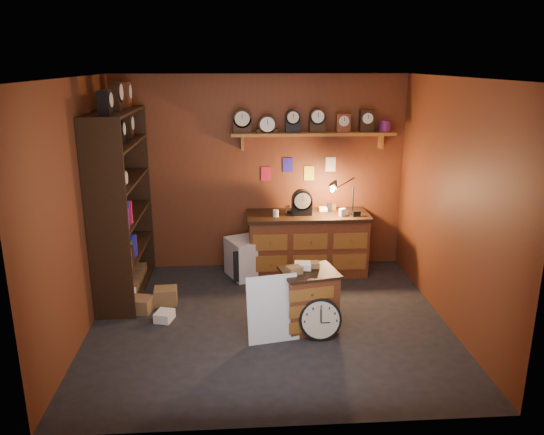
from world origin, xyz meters
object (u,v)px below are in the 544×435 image
Objects in this scene: shelving_unit at (118,197)px; big_round_clock at (320,319)px; low_cabinet at (309,297)px; workbench at (307,240)px.

big_round_clock is at bearing -30.87° from shelving_unit.
workbench is at bearing 71.05° from low_cabinet.
shelving_unit is 2.59m from workbench.
shelving_unit is 2.88m from big_round_clock.
shelving_unit reaches higher than workbench.
shelving_unit is 5.62× the size of big_round_clock.
workbench is at bearing 11.56° from shelving_unit.
shelving_unit is at bearing 149.13° from big_round_clock.
shelving_unit reaches higher than low_cabinet.
low_cabinet is 1.66× the size of big_round_clock.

